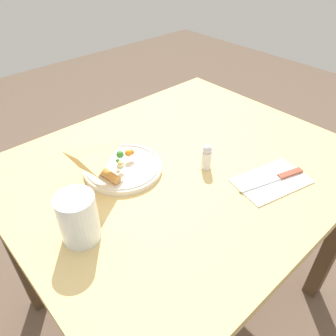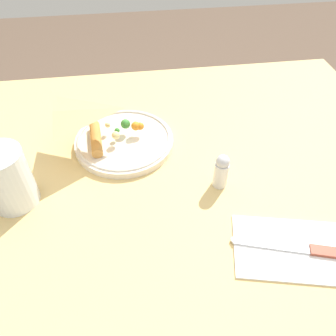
{
  "view_description": "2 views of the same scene",
  "coord_description": "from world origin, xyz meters",
  "px_view_note": "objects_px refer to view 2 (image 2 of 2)",
  "views": [
    {
      "loc": [
        0.56,
        0.56,
        1.34
      ],
      "look_at": [
        0.1,
        0.05,
        0.8
      ],
      "focal_mm": 35.0,
      "sensor_mm": 36.0,
      "label": 1
    },
    {
      "loc": [
        0.13,
        0.5,
        1.24
      ],
      "look_at": [
        0.07,
        0.06,
        0.8
      ],
      "focal_mm": 35.0,
      "sensor_mm": 36.0,
      "label": 2
    }
  ],
  "objects_px": {
    "plate_pizza": "(124,139)",
    "napkin_folded": "(294,249)",
    "milk_glass": "(8,181)",
    "butter_knife": "(301,249)",
    "dining_table": "(193,196)",
    "salt_shaker": "(221,171)"
  },
  "relations": [
    {
      "from": "milk_glass",
      "to": "napkin_folded",
      "type": "relative_size",
      "value": 0.53
    },
    {
      "from": "plate_pizza",
      "to": "milk_glass",
      "type": "relative_size",
      "value": 1.85
    },
    {
      "from": "napkin_folded",
      "to": "salt_shaker",
      "type": "relative_size",
      "value": 2.89
    },
    {
      "from": "plate_pizza",
      "to": "napkin_folded",
      "type": "distance_m",
      "value": 0.43
    },
    {
      "from": "milk_glass",
      "to": "napkin_folded",
      "type": "xyz_separation_m",
      "value": [
        -0.5,
        0.18,
        -0.05
      ]
    },
    {
      "from": "napkin_folded",
      "to": "butter_knife",
      "type": "distance_m",
      "value": 0.01
    },
    {
      "from": "dining_table",
      "to": "napkin_folded",
      "type": "xyz_separation_m",
      "value": [
        -0.13,
        0.23,
        0.11
      ]
    },
    {
      "from": "milk_glass",
      "to": "salt_shaker",
      "type": "xyz_separation_m",
      "value": [
        -0.41,
        0.02,
        -0.02
      ]
    },
    {
      "from": "dining_table",
      "to": "milk_glass",
      "type": "distance_m",
      "value": 0.41
    },
    {
      "from": "napkin_folded",
      "to": "butter_knife",
      "type": "bearing_deg",
      "value": 162.89
    },
    {
      "from": "plate_pizza",
      "to": "napkin_folded",
      "type": "height_order",
      "value": "plate_pizza"
    },
    {
      "from": "napkin_folded",
      "to": "salt_shaker",
      "type": "xyz_separation_m",
      "value": [
        0.09,
        -0.17,
        0.04
      ]
    },
    {
      "from": "milk_glass",
      "to": "butter_knife",
      "type": "height_order",
      "value": "milk_glass"
    },
    {
      "from": "butter_knife",
      "to": "dining_table",
      "type": "bearing_deg",
      "value": -42.11
    },
    {
      "from": "dining_table",
      "to": "plate_pizza",
      "type": "distance_m",
      "value": 0.22
    },
    {
      "from": "butter_knife",
      "to": "salt_shaker",
      "type": "xyz_separation_m",
      "value": [
        0.1,
        -0.17,
        0.03
      ]
    },
    {
      "from": "butter_knife",
      "to": "salt_shaker",
      "type": "distance_m",
      "value": 0.2
    },
    {
      "from": "napkin_folded",
      "to": "butter_knife",
      "type": "height_order",
      "value": "butter_knife"
    },
    {
      "from": "butter_knife",
      "to": "salt_shaker",
      "type": "height_order",
      "value": "salt_shaker"
    },
    {
      "from": "plate_pizza",
      "to": "butter_knife",
      "type": "distance_m",
      "value": 0.44
    },
    {
      "from": "dining_table",
      "to": "plate_pizza",
      "type": "height_order",
      "value": "plate_pizza"
    },
    {
      "from": "dining_table",
      "to": "napkin_folded",
      "type": "bearing_deg",
      "value": 119.11
    }
  ]
}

